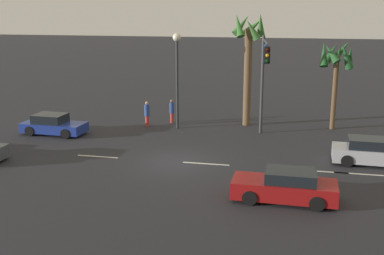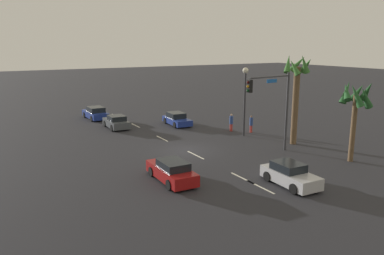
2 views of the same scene
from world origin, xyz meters
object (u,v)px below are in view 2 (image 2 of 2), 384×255
object	(u,v)px
car_1	(290,175)
car_2	(95,113)
car_3	(177,119)
car_4	(116,122)
traffic_signal	(275,100)
streetlamp	(245,89)
palm_tree_2	(297,83)
palm_tree_1	(356,100)
pedestrian_1	(231,122)
pedestrian_0	(251,124)
car_0	(172,171)

from	to	relation	value
car_1	car_2	xyz separation A→B (m)	(-27.27, -4.47, 0.01)
car_3	car_4	xyz separation A→B (m)	(-1.69, -6.23, 0.02)
car_3	car_1	bearing A→B (deg)	-6.52
traffic_signal	streetlamp	size ratio (longest dim) A/B	0.99
streetlamp	palm_tree_2	world-z (taller)	palm_tree_2
car_2	palm_tree_1	xyz separation A→B (m)	(25.88, 11.94, 3.94)
palm_tree_1	palm_tree_2	distance (m)	5.94
car_1	pedestrian_1	distance (m)	15.13
pedestrian_0	pedestrian_1	bearing A→B (deg)	-136.05
pedestrian_1	palm_tree_1	xyz separation A→B (m)	(12.68, 1.90, 3.67)
car_3	car_4	world-z (taller)	car_4
pedestrian_0	palm_tree_2	bearing A→B (deg)	5.30
car_4	palm_tree_2	distance (m)	18.62
car_4	traffic_signal	xyz separation A→B (m)	(15.21, 7.86, 3.68)
pedestrian_1	palm_tree_2	xyz separation A→B (m)	(6.79, 1.88, 4.41)
streetlamp	pedestrian_1	bearing A→B (deg)	177.29
car_2	pedestrian_0	bearing A→B (deg)	37.97
car_0	streetlamp	bearing A→B (deg)	123.32
traffic_signal	pedestrian_1	size ratio (longest dim) A/B	3.63
car_4	palm_tree_2	world-z (taller)	palm_tree_2
car_4	palm_tree_1	distance (m)	23.22
car_2	palm_tree_1	distance (m)	28.78
car_2	car_4	xyz separation A→B (m)	(6.09, 0.46, -0.03)
car_1	palm_tree_2	xyz separation A→B (m)	(-7.27, 7.45, 4.68)
traffic_signal	streetlamp	xyz separation A→B (m)	(-5.88, 1.61, 0.20)
car_0	streetlamp	world-z (taller)	streetlamp
car_1	streetlamp	distance (m)	13.60
car_2	car_3	xyz separation A→B (m)	(7.78, 6.70, -0.05)
car_1	palm_tree_1	xyz separation A→B (m)	(-1.38, 7.47, 3.95)
streetlamp	pedestrian_1	size ratio (longest dim) A/B	3.68
car_3	pedestrian_1	distance (m)	6.37
car_0	palm_tree_2	distance (m)	14.61
traffic_signal	palm_tree_2	bearing A→B (deg)	110.03
car_2	traffic_signal	bearing A→B (deg)	21.34
car_2	traffic_signal	size ratio (longest dim) A/B	0.71
car_1	palm_tree_1	distance (m)	8.56
car_4	pedestrian_1	distance (m)	11.93
car_3	traffic_signal	world-z (taller)	traffic_signal
car_2	car_1	bearing A→B (deg)	9.31
car_3	palm_tree_1	world-z (taller)	palm_tree_1
car_0	palm_tree_1	xyz separation A→B (m)	(2.89, 13.52, 3.95)
car_2	palm_tree_2	distance (m)	23.74
car_1	car_4	world-z (taller)	car_1
car_1	pedestrian_0	world-z (taller)	pedestrian_0
traffic_signal	palm_tree_2	distance (m)	3.97
car_0	palm_tree_2	bearing A→B (deg)	102.53
traffic_signal	pedestrian_1	bearing A→B (deg)	168.05
streetlamp	pedestrian_0	xyz separation A→B (m)	(-0.78, 1.49, -3.61)
traffic_signal	palm_tree_2	world-z (taller)	palm_tree_2
car_2	pedestrian_0	xyz separation A→B (m)	(14.64, 11.43, 0.24)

